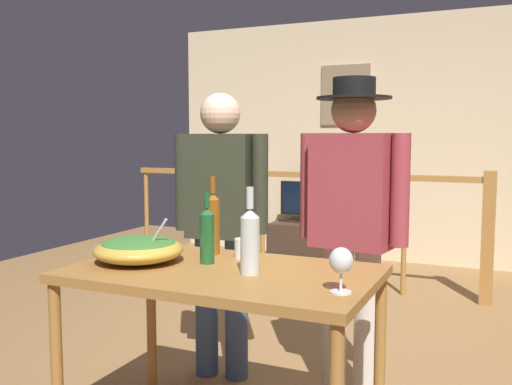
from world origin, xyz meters
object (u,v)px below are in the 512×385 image
(stair_railing, at_px, (351,213))
(wine_bottle_clear, at_px, (250,240))
(tv_console, at_px, (311,242))
(flat_screen_tv, at_px, (310,200))
(person_standing_left, at_px, (221,213))
(salad_bowl, at_px, (139,248))
(framed_picture, at_px, (345,95))
(wine_glass, at_px, (341,262))
(wine_bottle_green, at_px, (207,234))
(wine_bottle_amber, at_px, (213,222))
(serving_table, at_px, (222,289))
(mug_white, at_px, (243,248))
(person_standing_right, at_px, (352,212))

(stair_railing, xyz_separation_m, wine_bottle_clear, (0.33, -2.86, 0.26))
(stair_railing, relative_size, tv_console, 3.81)
(flat_screen_tv, xyz_separation_m, person_standing_left, (0.53, -3.11, 0.26))
(salad_bowl, height_order, wine_bottle_clear, wine_bottle_clear)
(framed_picture, height_order, stair_railing, framed_picture)
(wine_bottle_clear, distance_m, person_standing_left, 0.89)
(person_standing_left, bearing_deg, wine_glass, 129.49)
(wine_glass, bearing_deg, stair_railing, 104.06)
(person_standing_left, bearing_deg, wine_bottle_green, 104.51)
(stair_railing, height_order, tv_console, stair_railing)
(tv_console, xyz_separation_m, person_standing_left, (0.53, -3.14, 0.74))
(salad_bowl, height_order, wine_bottle_green, wine_bottle_green)
(wine_bottle_clear, bearing_deg, wine_glass, -16.26)
(stair_railing, relative_size, wine_bottle_clear, 9.57)
(framed_picture, xyz_separation_m, wine_glass, (1.17, -4.28, -0.90))
(wine_bottle_amber, bearing_deg, tv_console, 101.39)
(serving_table, xyz_separation_m, wine_bottle_clear, (0.14, -0.03, 0.23))
(wine_bottle_amber, bearing_deg, wine_bottle_green, -68.56)
(wine_bottle_clear, bearing_deg, framed_picture, 100.32)
(salad_bowl, bearing_deg, person_standing_left, 87.92)
(wine_glass, height_order, wine_bottle_amber, wine_bottle_amber)
(wine_glass, bearing_deg, mug_white, 146.22)
(flat_screen_tv, xyz_separation_m, wine_glass, (1.47, -3.96, 0.25))
(stair_railing, distance_m, tv_console, 1.33)
(wine_bottle_green, distance_m, mug_white, 0.21)
(stair_railing, xyz_separation_m, tv_console, (-0.72, 1.01, -0.49))
(salad_bowl, relative_size, wine_bottle_green, 1.27)
(stair_railing, distance_m, wine_bottle_green, 2.77)
(wine_bottle_amber, height_order, mug_white, wine_bottle_amber)
(serving_table, bearing_deg, person_standing_right, 61.91)
(person_standing_left, bearing_deg, wine_bottle_amber, 105.06)
(serving_table, bearing_deg, stair_railing, 93.79)
(serving_table, relative_size, person_standing_left, 0.80)
(wine_glass, height_order, wine_bottle_clear, wine_bottle_clear)
(person_standing_left, bearing_deg, salad_bowl, 79.72)
(wine_bottle_green, bearing_deg, flat_screen_tv, 102.02)
(serving_table, bearing_deg, framed_picture, 98.45)
(stair_railing, xyz_separation_m, wine_glass, (0.75, -2.98, 0.23))
(serving_table, distance_m, wine_bottle_amber, 0.40)
(wine_bottle_clear, bearing_deg, person_standing_left, 125.42)
(wine_bottle_green, height_order, wine_bottle_amber, wine_bottle_amber)
(mug_white, bearing_deg, wine_bottle_clear, -58.76)
(wine_bottle_clear, height_order, mug_white, wine_bottle_clear)
(flat_screen_tv, xyz_separation_m, serving_table, (0.91, -3.81, 0.05))
(framed_picture, xyz_separation_m, wine_bottle_amber, (0.43, -3.87, -0.86))
(wine_glass, bearing_deg, person_standing_left, 137.69)
(stair_railing, height_order, flat_screen_tv, stair_railing)
(wine_bottle_green, relative_size, wine_bottle_amber, 0.85)
(salad_bowl, relative_size, person_standing_left, 0.25)
(salad_bowl, relative_size, wine_glass, 2.40)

